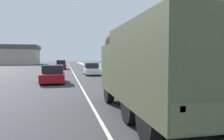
# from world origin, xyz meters

# --- Properties ---
(ground_plane) EXTENTS (180.00, 180.00, 0.00)m
(ground_plane) POSITION_xyz_m (0.00, 40.00, 0.00)
(ground_plane) COLOR #38383A
(lane_centre_stripe) EXTENTS (0.12, 120.00, 0.00)m
(lane_centre_stripe) POSITION_xyz_m (0.00, 40.00, 0.00)
(lane_centre_stripe) COLOR silver
(lane_centre_stripe) RESTS_ON ground
(sidewalk_right) EXTENTS (1.80, 120.00, 0.12)m
(sidewalk_right) POSITION_xyz_m (4.50, 40.00, 0.06)
(sidewalk_right) COLOR #ADAAA3
(sidewalk_right) RESTS_ON ground
(grass_strip_right) EXTENTS (7.00, 120.00, 0.02)m
(grass_strip_right) POSITION_xyz_m (8.90, 40.00, 0.01)
(grass_strip_right) COLOR #4C7538
(grass_strip_right) RESTS_ON ground
(military_truck) EXTENTS (2.47, 7.37, 3.19)m
(military_truck) POSITION_xyz_m (1.94, 10.37, 1.76)
(military_truck) COLOR #545B3D
(military_truck) RESTS_ON ground
(car_nearest_ahead) EXTENTS (1.88, 4.13, 1.47)m
(car_nearest_ahead) POSITION_xyz_m (-2.10, 21.92, 0.67)
(car_nearest_ahead) COLOR maroon
(car_nearest_ahead) RESTS_ON ground
(car_second_ahead) EXTENTS (1.73, 4.40, 1.44)m
(car_second_ahead) POSITION_xyz_m (2.06, 29.90, 0.65)
(car_second_ahead) COLOR silver
(car_second_ahead) RESTS_ON ground
(car_third_ahead) EXTENTS (1.76, 3.98, 1.65)m
(car_third_ahead) POSITION_xyz_m (-1.79, 43.54, 0.73)
(car_third_ahead) COLOR maroon
(car_third_ahead) RESTS_ON ground
(tree_mid_right) EXTENTS (3.64, 3.64, 7.30)m
(tree_mid_right) POSITION_xyz_m (8.76, 24.44, 5.46)
(tree_mid_right) COLOR brown
(tree_mid_right) RESTS_ON grass_strip_right
(tree_far_right) EXTENTS (3.09, 3.09, 6.34)m
(tree_far_right) POSITION_xyz_m (7.33, 40.85, 4.78)
(tree_far_right) COLOR brown
(tree_far_right) RESTS_ON grass_strip_right
(building_distant) EXTENTS (20.13, 12.86, 5.98)m
(building_distant) POSITION_xyz_m (-19.37, 77.63, 3.03)
(building_distant) COLOR #B2A893
(building_distant) RESTS_ON ground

